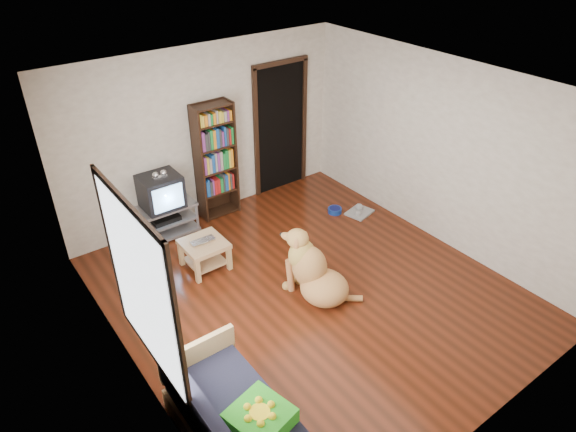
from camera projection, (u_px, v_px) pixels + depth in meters
ground at (309, 291)px, 6.53m from camera, size 5.00×5.00×0.00m
ceiling at (315, 91)px, 5.15m from camera, size 5.00×5.00×0.00m
wall_back at (205, 134)px, 7.54m from camera, size 4.50×0.00×4.50m
wall_front at (506, 329)px, 4.13m from camera, size 4.50×0.00×4.50m
wall_left at (121, 277)px, 4.70m from camera, size 0.00×5.00×5.00m
wall_right at (440, 153)px, 6.98m from camera, size 0.00×5.00×5.00m
green_cushion at (260, 418)px, 4.35m from camera, size 0.57×0.57×0.16m
laptop at (205, 242)px, 6.72m from camera, size 0.33×0.22×0.03m
dog_bowl at (335, 210)px, 8.12m from camera, size 0.22×0.22×0.08m
grey_rag at (359, 212)px, 8.12m from camera, size 0.47×0.41×0.03m
window at (141, 287)px, 4.26m from camera, size 0.03×1.46×1.70m
doorway at (280, 125)px, 8.31m from camera, size 1.03×0.05×2.19m
tv_stand at (165, 220)px, 7.46m from camera, size 0.90×0.45×0.50m
crt_tv at (160, 191)px, 7.23m from camera, size 0.55×0.52×0.58m
bookshelf at (215, 155)px, 7.62m from camera, size 0.60×0.30×1.80m
coffee_table at (204, 250)px, 6.81m from camera, size 0.55×0.55×0.40m
dog at (314, 273)px, 6.30m from camera, size 0.75×1.01×0.91m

